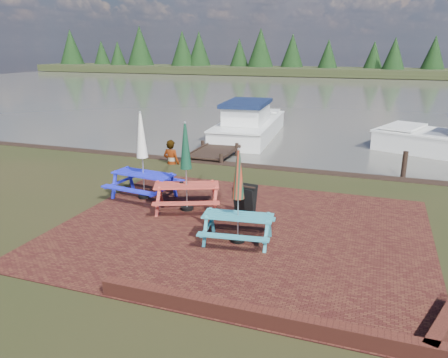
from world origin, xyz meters
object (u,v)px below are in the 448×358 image
object	(u,v)px
chalkboard	(245,202)
boat_jetty	(249,126)
picnic_table_teal	(238,211)
jetty	(236,138)
picnic_table_blue	(143,169)
person	(171,140)
picnic_table_red	(186,181)

from	to	relation	value
chalkboard	boat_jetty	distance (m)	11.72
picnic_table_teal	jetty	bearing A→B (deg)	101.00
picnic_table_teal	boat_jetty	distance (m)	13.24
picnic_table_blue	person	xyz separation A→B (m)	(-1.03, 3.94, 0.03)
picnic_table_blue	boat_jetty	world-z (taller)	picnic_table_blue
picnic_table_teal	person	size ratio (longest dim) A/B	1.19
jetty	person	xyz separation A→B (m)	(-1.02, -4.99, 0.83)
chalkboard	boat_jetty	world-z (taller)	boat_jetty
picnic_table_blue	person	size ratio (longest dim) A/B	1.38
picnic_table_blue	boat_jetty	distance (m)	10.75
picnic_table_teal	picnic_table_red	bearing A→B (deg)	135.01
jetty	boat_jetty	size ratio (longest dim) A/B	1.18
person	picnic_table_blue	bearing A→B (deg)	109.79
picnic_table_red	chalkboard	xyz separation A→B (m)	(1.71, -0.04, -0.40)
picnic_table_red	chalkboard	size ratio (longest dim) A/B	2.73
picnic_table_red	picnic_table_blue	xyz separation A→B (m)	(-1.63, 0.49, 0.05)
picnic_table_teal	jetty	size ratio (longest dim) A/B	0.25
picnic_table_teal	picnic_table_red	world-z (taller)	picnic_table_red
picnic_table_blue	chalkboard	xyz separation A→B (m)	(3.34, -0.53, -0.44)
picnic_table_teal	picnic_table_blue	xyz separation A→B (m)	(-3.62, 2.02, 0.13)
picnic_table_teal	picnic_table_red	xyz separation A→B (m)	(-1.99, 1.53, 0.08)
picnic_table_red	chalkboard	bearing A→B (deg)	-23.79
picnic_table_red	boat_jetty	bearing A→B (deg)	75.21
picnic_table_red	picnic_table_blue	size ratio (longest dim) A/B	0.95
picnic_table_blue	person	world-z (taller)	picnic_table_blue
picnic_table_teal	boat_jetty	world-z (taller)	picnic_table_teal
picnic_table_blue	chalkboard	distance (m)	3.41
chalkboard	jetty	size ratio (longest dim) A/B	0.10
jetty	boat_jetty	bearing A→B (deg)	85.19
chalkboard	jetty	bearing A→B (deg)	117.74
chalkboard	person	size ratio (longest dim) A/B	0.48
picnic_table_teal	jetty	xyz separation A→B (m)	(-3.64, 10.95, -0.67)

